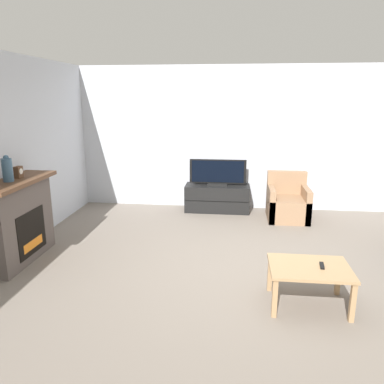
{
  "coord_description": "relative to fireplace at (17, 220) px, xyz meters",
  "views": [
    {
      "loc": [
        -0.11,
        -4.2,
        2.12
      ],
      "look_at": [
        -0.68,
        0.75,
        0.85
      ],
      "focal_mm": 35.0,
      "sensor_mm": 36.0,
      "label": 1
    }
  ],
  "objects": [
    {
      "name": "wall_back",
      "position": [
        2.91,
        2.86,
        0.79
      ],
      "size": [
        12.0,
        0.06,
        2.7
      ],
      "color": "silver",
      "rests_on": "ground"
    },
    {
      "name": "armchair",
      "position": [
        3.76,
        2.22,
        -0.29
      ],
      "size": [
        0.7,
        0.76,
        0.81
      ],
      "color": "#937051",
      "rests_on": "ground"
    },
    {
      "name": "coffee_table",
      "position": [
        3.6,
        -0.7,
        -0.19
      ],
      "size": [
        0.82,
        0.61,
        0.44
      ],
      "color": "#A37F56",
      "rests_on": "ground"
    },
    {
      "name": "ground_plane",
      "position": [
        2.91,
        -0.14,
        -0.56
      ],
      "size": [
        24.0,
        24.0,
        0.0
      ],
      "primitive_type": "plane",
      "color": "slate"
    },
    {
      "name": "tv",
      "position": [
        2.49,
        2.54,
        0.17
      ],
      "size": [
        1.06,
        0.18,
        0.49
      ],
      "color": "black",
      "rests_on": "tv_stand"
    },
    {
      "name": "mantel_vase_centre_left",
      "position": [
        0.02,
        -0.1,
        0.7
      ],
      "size": [
        0.12,
        0.12,
        0.33
      ],
      "color": "#385670",
      "rests_on": "fireplace"
    },
    {
      "name": "mantel_clock",
      "position": [
        0.02,
        0.13,
        0.62
      ],
      "size": [
        0.08,
        0.11,
        0.15
      ],
      "color": "brown",
      "rests_on": "fireplace"
    },
    {
      "name": "tv_stand",
      "position": [
        2.49,
        2.55,
        -0.31
      ],
      "size": [
        1.21,
        0.48,
        0.5
      ],
      "color": "black",
      "rests_on": "ground"
    },
    {
      "name": "fireplace",
      "position": [
        0.0,
        0.0,
        0.0
      ],
      "size": [
        0.49,
        1.31,
        1.1
      ],
      "color": "#564C47",
      "rests_on": "ground"
    },
    {
      "name": "remote",
      "position": [
        3.72,
        -0.69,
        -0.11
      ],
      "size": [
        0.06,
        0.15,
        0.02
      ],
      "rotation": [
        0.0,
        0.0,
        -0.12
      ],
      "color": "black",
      "rests_on": "coffee_table"
    }
  ]
}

